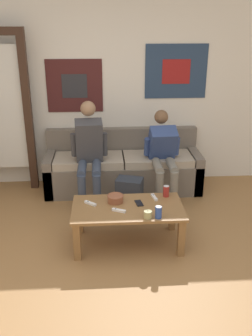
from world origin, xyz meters
TOP-DOWN VIEW (x-y plane):
  - ground_plane at (0.00, 0.00)m, footprint 18.00×18.00m
  - wall_back at (0.00, 2.38)m, footprint 10.00×0.07m
  - couch at (0.21, 2.04)m, footprint 2.12×0.68m
  - coffee_table at (0.18, 0.64)m, footprint 1.15×0.62m
  - person_seated_adult at (-0.24, 1.69)m, footprint 0.47×0.84m
  - person_seated_teen at (0.71, 1.72)m, footprint 0.47×0.90m
  - backpack at (0.24, 1.31)m, footprint 0.36×0.31m
  - ceramic_bowl at (0.05, 0.77)m, footprint 0.18×0.18m
  - pillar_candle at (0.36, 0.41)m, footprint 0.08×0.08m
  - drink_can_blue at (0.46, 0.40)m, footprint 0.07×0.07m
  - drink_can_red at (0.61, 0.86)m, footprint 0.07×0.07m
  - game_controller_near_left at (0.48, 0.82)m, footprint 0.06×0.15m
  - game_controller_near_right at (0.08, 0.55)m, footprint 0.15×0.09m
  - game_controller_far_center at (-0.21, 0.73)m, footprint 0.13×0.12m
  - cell_phone at (0.30, 0.71)m, footprint 0.09×0.15m

SIDE VIEW (x-z plane):
  - ground_plane at x=0.00m, z-range 0.00..0.00m
  - backpack at x=0.24m, z-range -0.01..0.44m
  - couch at x=0.21m, z-range -0.11..0.69m
  - coffee_table at x=0.18m, z-range 0.14..0.58m
  - cell_phone at x=0.30m, z-range 0.44..0.45m
  - game_controller_near_left at x=0.48m, z-range 0.43..0.46m
  - game_controller_near_right at x=0.08m, z-range 0.43..0.46m
  - game_controller_far_center at x=-0.21m, z-range 0.43..0.46m
  - pillar_candle at x=0.36m, z-range 0.43..0.51m
  - ceramic_bowl at x=0.05m, z-range 0.44..0.52m
  - drink_can_blue at x=0.46m, z-range 0.44..0.56m
  - drink_can_red at x=0.61m, z-range 0.44..0.56m
  - person_seated_teen at x=0.71m, z-range 0.06..1.19m
  - person_seated_adult at x=-0.24m, z-range 0.05..1.34m
  - wall_back at x=0.00m, z-range 0.00..2.55m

